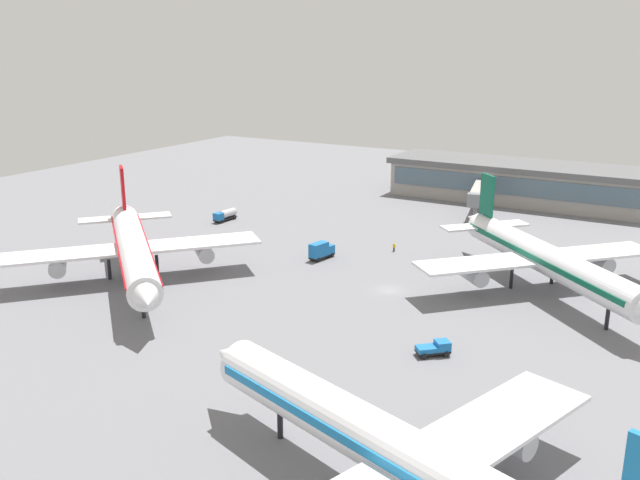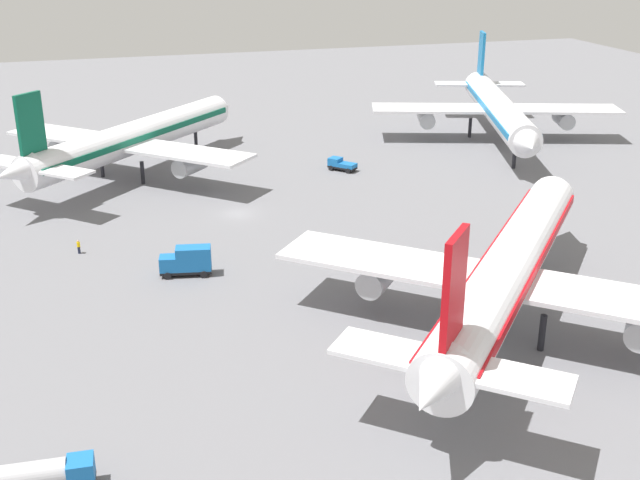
{
  "view_description": "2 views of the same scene",
  "coord_description": "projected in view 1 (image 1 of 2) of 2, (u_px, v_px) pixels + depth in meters",
  "views": [
    {
      "loc": [
        -44.07,
        98.72,
        39.49
      ],
      "look_at": [
        14.43,
        -2.05,
        6.05
      ],
      "focal_mm": 38.7,
      "sensor_mm": 36.0,
      "label": 1
    },
    {
      "loc": [
        99.63,
        -18.06,
        35.95
      ],
      "look_at": [
        17.8,
        6.2,
        2.26
      ],
      "focal_mm": 44.8,
      "sensor_mm": 36.0,
      "label": 2
    }
  ],
  "objects": [
    {
      "name": "airplane_at_gate",
      "position": [
        404.0,
        456.0,
        57.89
      ],
      "size": [
        53.46,
        43.87,
        16.71
      ],
      "rotation": [
        0.0,
        0.0,
        5.97
      ],
      "color": "white",
      "rests_on": "ground"
    },
    {
      "name": "pushback_tractor",
      "position": [
        435.0,
        348.0,
        90.24
      ],
      "size": [
        4.53,
        4.37,
        1.9
      ],
      "rotation": [
        0.0,
        0.0,
        3.88
      ],
      "color": "black",
      "rests_on": "ground"
    },
    {
      "name": "airplane_taxiing",
      "position": [
        133.0,
        248.0,
        116.27
      ],
      "size": [
        44.76,
        41.12,
        16.67
      ],
      "rotation": [
        0.0,
        0.0,
        2.42
      ],
      "color": "white",
      "rests_on": "ground"
    },
    {
      "name": "ground_crew_worker",
      "position": [
        394.0,
        247.0,
        135.14
      ],
      "size": [
        0.55,
        0.49,
        1.67
      ],
      "rotation": [
        0.0,
        0.0,
        5.08
      ],
      "color": "#1E2338",
      "rests_on": "ground"
    },
    {
      "name": "fuel_truck",
      "position": [
        225.0,
        215.0,
        158.23
      ],
      "size": [
        2.49,
        6.4,
        2.5
      ],
      "rotation": [
        0.0,
        0.0,
        1.51
      ],
      "color": "black",
      "rests_on": "ground"
    },
    {
      "name": "terminal_building",
      "position": [
        517.0,
        181.0,
        177.43
      ],
      "size": [
        65.55,
        19.21,
        9.96
      ],
      "color": "#9E9993",
      "rests_on": "ground"
    },
    {
      "name": "ground",
      "position": [
        389.0,
        290.0,
        114.22
      ],
      "size": [
        288.0,
        288.0,
        0.0
      ],
      "primitive_type": "plane",
      "color": "slate"
    },
    {
      "name": "airplane_distant",
      "position": [
        544.0,
        258.0,
        111.75
      ],
      "size": [
        42.16,
        40.96,
        16.1
      ],
      "rotation": [
        0.0,
        0.0,
        2.38
      ],
      "color": "white",
      "rests_on": "ground"
    },
    {
      "name": "jet_bridge",
      "position": [
        478.0,
        193.0,
        163.06
      ],
      "size": [
        7.01,
        19.45,
        6.74
      ],
      "rotation": [
        0.0,
        0.0,
        1.79
      ],
      "color": "#9E9993",
      "rests_on": "ground"
    },
    {
      "name": "catering_truck",
      "position": [
        321.0,
        250.0,
        130.17
      ],
      "size": [
        3.02,
        5.85,
        3.3
      ],
      "rotation": [
        0.0,
        0.0,
        4.53
      ],
      "color": "black",
      "rests_on": "ground"
    }
  ]
}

